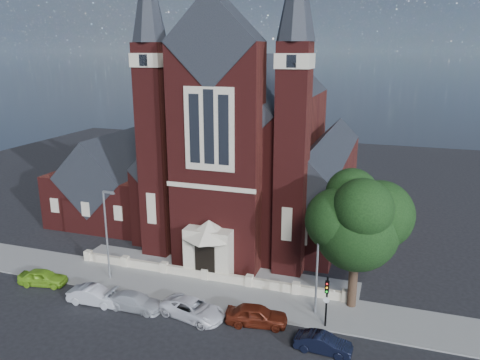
% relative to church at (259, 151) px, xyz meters
% --- Properties ---
extents(ground, '(120.00, 120.00, 0.00)m').
position_rel_church_xyz_m(ground, '(0.00, -7.94, -8.19)').
color(ground, black).
rests_on(ground, ground).
extents(pavement_strip, '(60.00, 5.00, 0.12)m').
position_rel_church_xyz_m(pavement_strip, '(0.00, -18.44, -8.19)').
color(pavement_strip, slate).
rests_on(pavement_strip, ground).
extents(forecourt_paving, '(26.00, 3.00, 0.14)m').
position_rel_church_xyz_m(forecourt_paving, '(0.00, -14.44, -8.19)').
color(forecourt_paving, slate).
rests_on(forecourt_paving, ground).
extents(forecourt_wall, '(24.00, 0.40, 0.90)m').
position_rel_church_xyz_m(forecourt_wall, '(0.00, -16.44, -8.19)').
color(forecourt_wall, '#B4A48F').
rests_on(forecourt_wall, ground).
extents(church, '(20.01, 34.90, 29.20)m').
position_rel_church_xyz_m(church, '(0.00, 0.00, 0.00)').
color(church, '#471412').
rests_on(church, ground).
extents(parish_hall, '(12.00, 12.20, 10.24)m').
position_rel_church_xyz_m(parish_hall, '(-16.00, -4.94, -4.17)').
color(parish_hall, '#471412').
rests_on(parish_hall, ground).
extents(street_tree, '(6.40, 6.60, 10.70)m').
position_rel_church_xyz_m(street_tree, '(12.60, -17.23, -1.23)').
color(street_tree, black).
rests_on(street_tree, ground).
extents(street_lamp_left, '(1.16, 0.22, 8.09)m').
position_rel_church_xyz_m(street_lamp_left, '(-7.91, -18.94, -3.59)').
color(street_lamp_left, gray).
rests_on(street_lamp_left, ground).
extents(street_lamp_right, '(1.16, 0.22, 8.09)m').
position_rel_church_xyz_m(street_lamp_right, '(10.09, -18.94, -3.59)').
color(street_lamp_right, gray).
rests_on(street_lamp_right, ground).
extents(traffic_signal, '(0.28, 0.42, 4.00)m').
position_rel_church_xyz_m(traffic_signal, '(11.00, -20.52, -5.60)').
color(traffic_signal, black).
rests_on(traffic_signal, ground).
extents(car_lime_van, '(4.30, 2.37, 1.39)m').
position_rel_church_xyz_m(car_lime_van, '(-12.78, -21.65, -7.49)').
color(car_lime_van, '#79B223').
rests_on(car_lime_van, ground).
extents(car_silver_a, '(4.34, 1.74, 1.40)m').
position_rel_church_xyz_m(car_silver_a, '(-6.77, -22.88, -7.48)').
color(car_silver_a, '#B2B4BA').
rests_on(car_silver_a, ground).
extents(car_silver_b, '(4.49, 1.87, 1.30)m').
position_rel_church_xyz_m(car_silver_b, '(-3.27, -22.60, -7.54)').
color(car_silver_b, '#B3B6BB').
rests_on(car_silver_b, ground).
extents(car_white_suv, '(5.46, 3.41, 1.41)m').
position_rel_church_xyz_m(car_white_suv, '(1.42, -22.28, -7.48)').
color(car_white_suv, white).
rests_on(car_white_suv, ground).
extents(car_dark_red, '(4.74, 2.52, 1.54)m').
position_rel_church_xyz_m(car_dark_red, '(6.19, -21.67, -7.42)').
color(car_dark_red, '#541B0E').
rests_on(car_dark_red, ground).
extents(car_navy, '(3.84, 1.47, 1.25)m').
position_rel_church_xyz_m(car_navy, '(11.28, -23.34, -7.56)').
color(car_navy, black).
rests_on(car_navy, ground).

